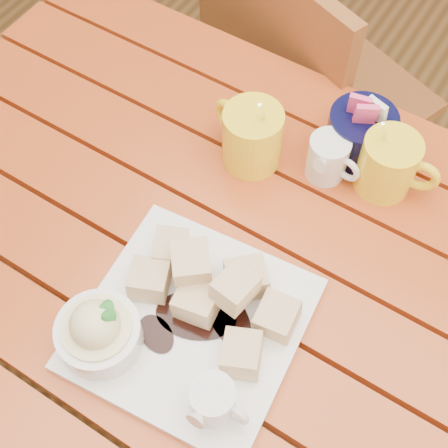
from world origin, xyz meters
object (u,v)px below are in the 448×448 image
Objects in this scene: coffee_mug_left at (251,135)px; dessert_plate at (171,323)px; table at (229,293)px; coffee_mug_right at (389,164)px; chair_far at (300,93)px.

dessert_plate is at bearing -60.69° from coffee_mug_left.
table is 3.97× the size of dessert_plate.
coffee_mug_right is at bearing 61.90° from table.
table is 0.31m from coffee_mug_right.
chair_far is (-0.16, 0.57, -0.15)m from table.
coffee_mug_right is at bearing 69.93° from dessert_plate.
coffee_mug_left reaches higher than table.
table is at bearing 86.54° from dessert_plate.
coffee_mug_right is 0.54m from chair_far.
coffee_mug_left is at bearing 123.62° from chair_far.
chair_far reaches higher than dessert_plate.
chair_far is (-0.09, 0.39, -0.31)m from coffee_mug_left.
table is 8.35× the size of coffee_mug_right.
coffee_mug_left is (-0.06, 0.31, 0.02)m from dessert_plate.
coffee_mug_left reaches higher than chair_far.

